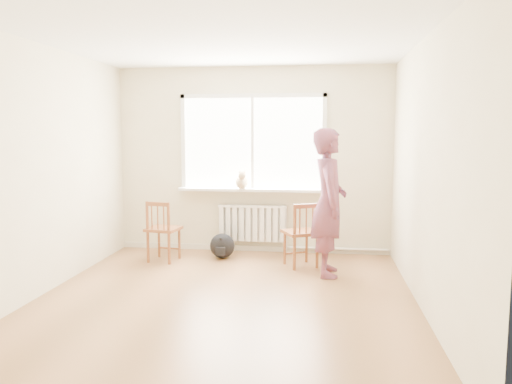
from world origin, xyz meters
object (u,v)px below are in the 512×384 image
(person, at_px, (329,202))
(cat, at_px, (242,181))
(backpack, at_px, (222,246))
(chair_right, at_px, (302,235))
(chair_left, at_px, (162,231))

(person, distance_m, cat, 1.54)
(person, xyz_separation_m, backpack, (-1.46, 0.63, -0.73))
(chair_right, bearing_deg, backpack, -42.68)
(cat, distance_m, backpack, 0.97)
(chair_right, bearing_deg, chair_left, -28.01)
(cat, xyz_separation_m, backpack, (-0.23, -0.30, -0.89))
(chair_right, bearing_deg, cat, -61.56)
(person, bearing_deg, backpack, 63.43)
(chair_left, xyz_separation_m, person, (2.24, -0.35, 0.48))
(chair_right, relative_size, cat, 2.05)
(cat, bearing_deg, chair_left, -161.00)
(chair_left, height_order, person, person)
(person, xyz_separation_m, cat, (-1.22, 0.93, 0.16))
(chair_left, distance_m, backpack, 0.86)
(chair_left, bearing_deg, backpack, -150.77)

